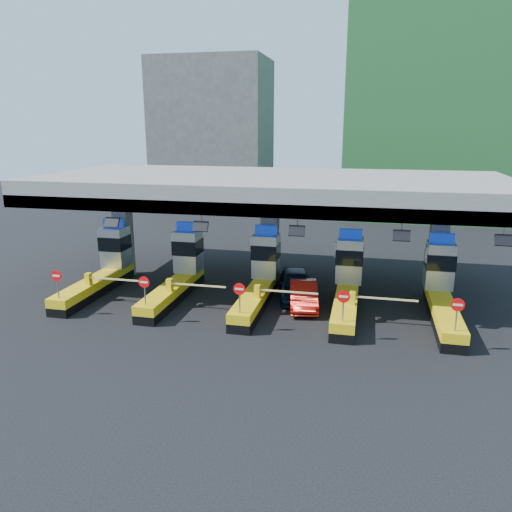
# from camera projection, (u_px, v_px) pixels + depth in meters

# --- Properties ---
(ground) EXTENTS (120.00, 120.00, 0.00)m
(ground) POSITION_uv_depth(u_px,v_px,m) (260.00, 301.00, 29.14)
(ground) COLOR black
(ground) RESTS_ON ground
(toll_canopy) EXTENTS (28.00, 12.09, 7.00)m
(toll_canopy) POSITION_uv_depth(u_px,v_px,m) (270.00, 190.00, 30.29)
(toll_canopy) COLOR slate
(toll_canopy) RESTS_ON ground
(toll_lane_far_left) EXTENTS (4.43, 8.00, 4.16)m
(toll_lane_far_left) POSITION_uv_depth(u_px,v_px,m) (105.00, 266.00, 31.18)
(toll_lane_far_left) COLOR black
(toll_lane_far_left) RESTS_ON ground
(toll_lane_left) EXTENTS (4.43, 8.00, 4.16)m
(toll_lane_left) POSITION_uv_depth(u_px,v_px,m) (180.00, 271.00, 30.11)
(toll_lane_left) COLOR black
(toll_lane_left) RESTS_ON ground
(toll_lane_center) EXTENTS (4.43, 8.00, 4.16)m
(toll_lane_center) POSITION_uv_depth(u_px,v_px,m) (261.00, 277.00, 29.05)
(toll_lane_center) COLOR black
(toll_lane_center) RESTS_ON ground
(toll_lane_right) EXTENTS (4.43, 8.00, 4.16)m
(toll_lane_right) POSITION_uv_depth(u_px,v_px,m) (348.00, 283.00, 27.99)
(toll_lane_right) COLOR black
(toll_lane_right) RESTS_ON ground
(toll_lane_far_right) EXTENTS (4.43, 8.00, 4.16)m
(toll_lane_far_right) POSITION_uv_depth(u_px,v_px,m) (441.00, 289.00, 26.92)
(toll_lane_far_right) COLOR black
(toll_lane_far_right) RESTS_ON ground
(bg_building_scaffold) EXTENTS (18.00, 12.00, 28.00)m
(bg_building_scaffold) POSITION_uv_depth(u_px,v_px,m) (433.00, 86.00, 53.22)
(bg_building_scaffold) COLOR #1E5926
(bg_building_scaffold) RESTS_ON ground
(bg_building_concrete) EXTENTS (14.00, 10.00, 18.00)m
(bg_building_concrete) POSITION_uv_depth(u_px,v_px,m) (213.00, 133.00, 63.79)
(bg_building_concrete) COLOR #4C4C49
(bg_building_concrete) RESTS_ON ground
(van) EXTENTS (2.88, 5.16, 1.66)m
(van) POSITION_uv_depth(u_px,v_px,m) (296.00, 284.00, 29.54)
(van) COLOR black
(van) RESTS_ON ground
(red_car) EXTENTS (2.21, 4.48, 1.41)m
(red_car) POSITION_uv_depth(u_px,v_px,m) (303.00, 295.00, 28.06)
(red_car) COLOR #B0160D
(red_car) RESTS_ON ground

